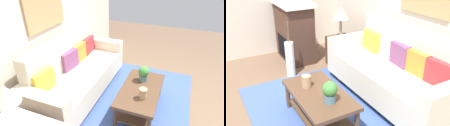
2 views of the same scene
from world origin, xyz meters
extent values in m
cube|color=beige|center=(0.00, 2.14, 1.35)|extent=(5.35, 0.10, 2.70)
cube|color=#3D5693|center=(0.00, 0.50, 0.01)|extent=(2.78, 1.70, 0.01)
cube|color=beige|center=(-0.01, 1.54, 0.32)|extent=(1.80, 0.84, 0.40)
cube|color=beige|center=(-0.01, 1.86, 0.80)|extent=(1.80, 0.20, 0.56)
cube|color=beige|center=(-1.01, 1.54, 0.42)|extent=(0.20, 0.84, 0.60)
cube|color=beige|center=(1.00, 1.54, 0.42)|extent=(0.20, 0.84, 0.60)
cube|color=#513826|center=(-0.81, 1.54, 0.06)|extent=(0.08, 0.74, 0.12)
cube|color=#513826|center=(0.80, 1.54, 0.06)|extent=(0.08, 0.74, 0.12)
cube|color=gold|center=(-0.69, 1.73, 0.68)|extent=(0.37, 0.16, 0.32)
cube|color=#7A4270|center=(-0.01, 1.73, 0.68)|extent=(0.37, 0.16, 0.32)
cube|color=orange|center=(0.34, 1.73, 0.68)|extent=(0.36, 0.12, 0.32)
cube|color=red|center=(0.68, 1.73, 0.68)|extent=(0.37, 0.14, 0.32)
cube|color=#513826|center=(-0.02, 0.44, 0.41)|extent=(1.10, 0.60, 0.05)
cube|color=#513826|center=(-0.02, 0.44, 0.12)|extent=(0.98, 0.50, 0.02)
cylinder|color=#513826|center=(-0.51, 0.19, 0.19)|extent=(0.06, 0.06, 0.38)
cylinder|color=#513826|center=(-0.51, 0.69, 0.19)|extent=(0.06, 0.06, 0.38)
cylinder|color=#513826|center=(0.47, 0.69, 0.19)|extent=(0.06, 0.06, 0.38)
cylinder|color=tan|center=(-0.23, 0.37, 0.51)|extent=(0.12, 0.12, 0.16)
cylinder|color=slate|center=(0.23, 0.47, 0.48)|extent=(0.14, 0.14, 0.10)
sphere|color=#3D7B37|center=(0.23, 0.47, 0.60)|extent=(0.18, 0.18, 0.18)
cube|color=#513826|center=(-1.41, 1.56, 0.28)|extent=(0.44, 0.44, 0.56)
cylinder|color=gray|center=(-1.41, 1.56, 0.57)|extent=(0.16, 0.16, 0.02)
cylinder|color=gray|center=(-1.41, 1.56, 0.74)|extent=(0.05, 0.05, 0.35)
cone|color=beige|center=(-1.41, 1.56, 1.02)|extent=(0.28, 0.28, 0.22)
cube|color=#472D23|center=(-2.13, 0.92, 0.55)|extent=(0.90, 0.50, 1.10)
cube|color=black|center=(-2.13, 0.66, 0.30)|extent=(0.52, 0.02, 0.44)
cube|color=silver|center=(-2.13, 0.92, 1.13)|extent=(1.02, 0.58, 0.06)
cylinder|color=white|center=(-1.45, 0.57, 0.31)|extent=(0.15, 0.15, 0.63)
cylinder|color=brown|center=(-1.43, 0.57, 0.81)|extent=(0.04, 0.04, 0.36)
cylinder|color=brown|center=(-1.46, 0.58, 0.81)|extent=(0.04, 0.02, 0.36)
cylinder|color=brown|center=(-1.46, 0.55, 0.81)|extent=(0.05, 0.05, 0.36)
camera|label=1|loc=(-2.43, -0.02, 2.23)|focal=30.29mm
camera|label=2|loc=(2.43, -0.67, 2.06)|focal=40.18mm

